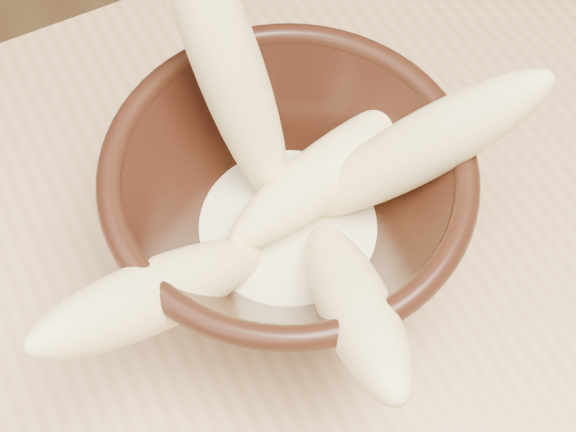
% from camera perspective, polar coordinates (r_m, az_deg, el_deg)
% --- Properties ---
extents(bowl, '(0.19, 0.19, 0.10)m').
position_cam_1_polar(bowl, '(0.44, -0.00, 0.58)').
color(bowl, black).
rests_on(bowl, table).
extents(milk_puddle, '(0.11, 0.11, 0.01)m').
position_cam_1_polar(milk_puddle, '(0.46, 0.00, -1.04)').
color(milk_puddle, '#F9F1C8').
rests_on(milk_puddle, bowl).
extents(banana_upright, '(0.06, 0.11, 0.18)m').
position_cam_1_polar(banana_upright, '(0.42, -4.18, 10.40)').
color(banana_upright, '#FAE093').
rests_on(banana_upright, bowl).
extents(banana_left, '(0.15, 0.08, 0.12)m').
position_cam_1_polar(banana_left, '(0.39, -9.12, -5.41)').
color(banana_left, '#FAE093').
rests_on(banana_left, bowl).
extents(banana_right, '(0.14, 0.09, 0.14)m').
position_cam_1_polar(banana_right, '(0.42, 9.15, 4.69)').
color(banana_right, '#FAE093').
rests_on(banana_right, bowl).
extents(banana_across, '(0.15, 0.07, 0.05)m').
position_cam_1_polar(banana_across, '(0.45, 3.04, 3.28)').
color(banana_across, '#FAE093').
rests_on(banana_across, bowl).
extents(banana_front, '(0.07, 0.15, 0.11)m').
position_cam_1_polar(banana_front, '(0.39, 4.65, -6.18)').
color(banana_front, '#FAE093').
rests_on(banana_front, bowl).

